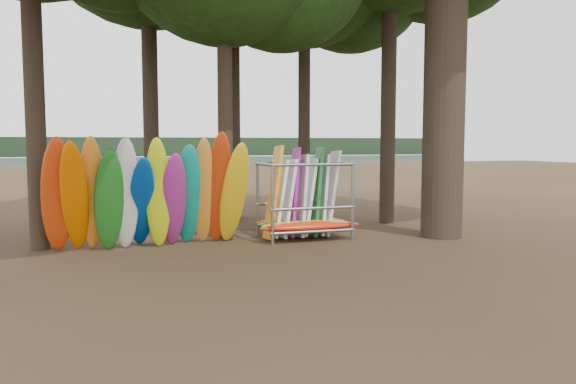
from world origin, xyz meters
name	(u,v)px	position (x,y,z in m)	size (l,w,h in m)	color
ground	(289,254)	(0.00, 0.00, 0.00)	(120.00, 120.00, 0.00)	#47331E
lake	(136,165)	(0.00, 60.00, 0.00)	(160.00, 160.00, 0.00)	gray
far_shore	(121,147)	(0.00, 110.00, 2.00)	(160.00, 4.00, 4.00)	black
kayak_row	(148,196)	(-3.25, 1.69, 1.39)	(5.31, 2.04, 3.17)	red
storage_rack	(304,203)	(1.13, 2.04, 1.02)	(2.99, 1.61, 2.69)	slate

